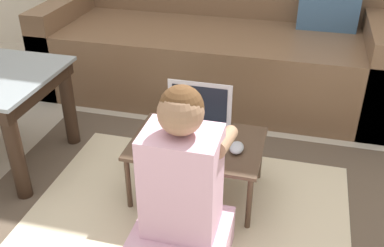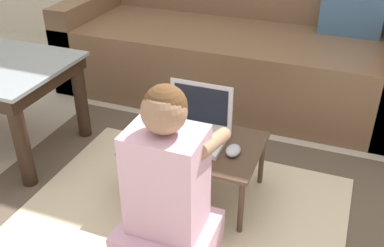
{
  "view_description": "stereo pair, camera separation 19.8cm",
  "coord_description": "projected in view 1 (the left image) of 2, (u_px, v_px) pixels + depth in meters",
  "views": [
    {
      "loc": [
        0.47,
        -1.46,
        1.35
      ],
      "look_at": [
        0.04,
        0.2,
        0.34
      ],
      "focal_mm": 42.0,
      "sensor_mm": 36.0,
      "label": 1
    },
    {
      "loc": [
        0.65,
        -1.4,
        1.35
      ],
      "look_at": [
        0.04,
        0.2,
        0.34
      ],
      "focal_mm": 42.0,
      "sensor_mm": 36.0,
      "label": 2
    }
  ],
  "objects": [
    {
      "name": "computer_mouse",
      "position": [
        237.0,
        148.0,
        1.89
      ],
      "size": [
        0.06,
        0.09,
        0.03
      ],
      "color": "#B2B7C1",
      "rests_on": "laptop_desk"
    },
    {
      "name": "ground_plane",
      "position": [
        173.0,
        211.0,
        2.0
      ],
      "size": [
        16.0,
        16.0,
        0.0
      ],
      "primitive_type": "plane",
      "color": "beige"
    },
    {
      "name": "couch",
      "position": [
        215.0,
        45.0,
        2.93
      ],
      "size": [
        2.14,
        0.86,
        0.9
      ],
      "color": "brown",
      "rests_on": "ground_plane"
    },
    {
      "name": "laptop",
      "position": [
        195.0,
        130.0,
        1.98
      ],
      "size": [
        0.29,
        0.22,
        0.23
      ],
      "color": "silver",
      "rests_on": "laptop_desk"
    },
    {
      "name": "person_seated",
      "position": [
        182.0,
        196.0,
        1.61
      ],
      "size": [
        0.35,
        0.44,
        0.74
      ],
      "color": "#E5B2CC",
      "rests_on": "ground_plane"
    },
    {
      "name": "area_rug",
      "position": [
        185.0,
        221.0,
        1.93
      ],
      "size": [
        1.91,
        1.57,
        0.01
      ],
      "color": "brown",
      "rests_on": "ground_plane"
    },
    {
      "name": "laptop_desk",
      "position": [
        197.0,
        147.0,
        1.98
      ],
      "size": [
        0.58,
        0.4,
        0.28
      ],
      "color": "#4C3828",
      "rests_on": "ground_plane"
    }
  ]
}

